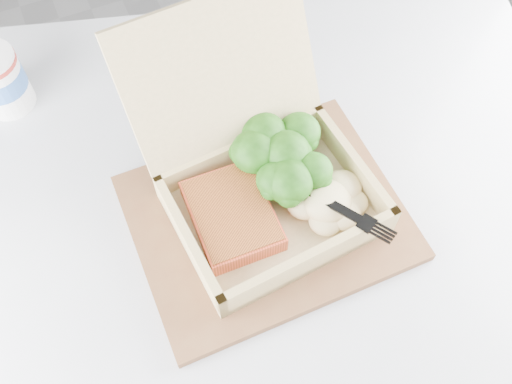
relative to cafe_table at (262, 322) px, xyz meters
name	(u,v)px	position (x,y,z in m)	size (l,w,h in m)	color
floor	(342,195)	(0.43, 0.40, -0.56)	(4.00, 4.00, 0.00)	gray
cafe_table	(262,322)	(0.00, 0.00, 0.00)	(1.08, 1.08, 0.76)	black
serving_tray	(267,217)	(0.03, 0.06, 0.20)	(0.31, 0.25, 0.01)	brown
takeout_container	(256,163)	(0.03, 0.10, 0.26)	(0.25, 0.28, 0.20)	tan
salmon_fillet	(232,216)	(-0.01, 0.06, 0.23)	(0.09, 0.12, 0.02)	#D8482A
broccoli_pile	(286,160)	(0.07, 0.10, 0.24)	(0.13, 0.13, 0.05)	#2D7A1B
mashed_potatoes	(327,201)	(0.09, 0.03, 0.24)	(0.09, 0.08, 0.03)	beige
plastic_fork	(308,190)	(0.08, 0.05, 0.25)	(0.08, 0.14, 0.02)	black
receipt	(270,106)	(0.10, 0.22, 0.20)	(0.08, 0.14, 0.00)	white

